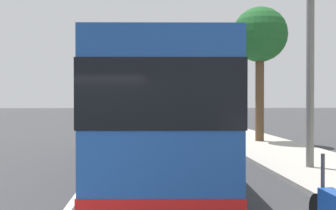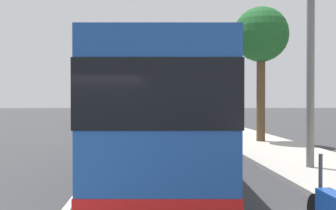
{
  "view_description": "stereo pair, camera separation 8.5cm",
  "coord_description": "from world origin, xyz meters",
  "px_view_note": "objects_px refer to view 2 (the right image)",
  "views": [
    {
      "loc": [
        -3.17,
        -1.44,
        2.07
      ],
      "look_at": [
        8.72,
        -2.19,
        1.94
      ],
      "focal_mm": 41.66,
      "sensor_mm": 36.0,
      "label": 1
    },
    {
      "loc": [
        -3.17,
        -1.53,
        2.07
      ],
      "look_at": [
        8.72,
        -2.19,
        1.94
      ],
      "focal_mm": 41.66,
      "sensor_mm": 36.0,
      "label": 2
    }
  ],
  "objects_px": {
    "car_side_street": "(116,114)",
    "roadside_tree_far_block": "(204,69)",
    "car_far_distant": "(155,114)",
    "coach_bus": "(163,110)",
    "roadside_tree_mid_block": "(261,37)",
    "utility_pole": "(311,44)",
    "car_oncoming": "(116,111)"
  },
  "relations": [
    {
      "from": "roadside_tree_far_block",
      "to": "roadside_tree_mid_block",
      "type": "bearing_deg",
      "value": -178.95
    },
    {
      "from": "car_side_street",
      "to": "roadside_tree_far_block",
      "type": "distance_m",
      "value": 12.17
    },
    {
      "from": "car_far_distant",
      "to": "roadside_tree_far_block",
      "type": "distance_m",
      "value": 7.17
    },
    {
      "from": "car_far_distant",
      "to": "car_side_street",
      "type": "height_order",
      "value": "car_far_distant"
    },
    {
      "from": "coach_bus",
      "to": "car_side_street",
      "type": "bearing_deg",
      "value": 10.04
    },
    {
      "from": "car_side_street",
      "to": "roadside_tree_far_block",
      "type": "relative_size",
      "value": 0.75
    },
    {
      "from": "car_side_street",
      "to": "roadside_tree_far_block",
      "type": "height_order",
      "value": "roadside_tree_far_block"
    },
    {
      "from": "coach_bus",
      "to": "car_oncoming",
      "type": "distance_m",
      "value": 43.31
    },
    {
      "from": "car_side_street",
      "to": "car_oncoming",
      "type": "height_order",
      "value": "car_side_street"
    },
    {
      "from": "car_far_distant",
      "to": "roadside_tree_mid_block",
      "type": "bearing_deg",
      "value": -169.51
    },
    {
      "from": "roadside_tree_far_block",
      "to": "coach_bus",
      "type": "bearing_deg",
      "value": 168.69
    },
    {
      "from": "car_side_street",
      "to": "roadside_tree_mid_block",
      "type": "bearing_deg",
      "value": 17.75
    },
    {
      "from": "car_far_distant",
      "to": "car_oncoming",
      "type": "relative_size",
      "value": 1.04
    },
    {
      "from": "coach_bus",
      "to": "car_far_distant",
      "type": "xyz_separation_m",
      "value": [
        27.5,
        -0.4,
        -1.09
      ]
    },
    {
      "from": "roadside_tree_mid_block",
      "to": "roadside_tree_far_block",
      "type": "height_order",
      "value": "roadside_tree_mid_block"
    },
    {
      "from": "car_far_distant",
      "to": "car_side_street",
      "type": "xyz_separation_m",
      "value": [
        3.75,
        4.16,
        -0.02
      ]
    },
    {
      "from": "coach_bus",
      "to": "utility_pole",
      "type": "relative_size",
      "value": 1.55
    },
    {
      "from": "car_oncoming",
      "to": "roadside_tree_mid_block",
      "type": "relative_size",
      "value": 0.62
    },
    {
      "from": "car_side_street",
      "to": "car_oncoming",
      "type": "xyz_separation_m",
      "value": [
        11.79,
        0.92,
        -0.02
      ]
    },
    {
      "from": "roadside_tree_far_block",
      "to": "utility_pole",
      "type": "xyz_separation_m",
      "value": [
        -23.69,
        0.43,
        -1.17
      ]
    },
    {
      "from": "coach_bus",
      "to": "car_side_street",
      "type": "height_order",
      "value": "coach_bus"
    },
    {
      "from": "car_far_distant",
      "to": "roadside_tree_far_block",
      "type": "relative_size",
      "value": 0.67
    },
    {
      "from": "car_oncoming",
      "to": "utility_pole",
      "type": "relative_size",
      "value": 0.55
    },
    {
      "from": "car_side_street",
      "to": "utility_pole",
      "type": "distance_m",
      "value": 32.52
    },
    {
      "from": "coach_bus",
      "to": "roadside_tree_mid_block",
      "type": "distance_m",
      "value": 9.41
    },
    {
      "from": "coach_bus",
      "to": "car_side_street",
      "type": "xyz_separation_m",
      "value": [
        31.25,
        3.76,
        -1.11
      ]
    },
    {
      "from": "roadside_tree_mid_block",
      "to": "utility_pole",
      "type": "height_order",
      "value": "utility_pole"
    },
    {
      "from": "coach_bus",
      "to": "roadside_tree_far_block",
      "type": "height_order",
      "value": "roadside_tree_far_block"
    },
    {
      "from": "coach_bus",
      "to": "utility_pole",
      "type": "height_order",
      "value": "utility_pole"
    },
    {
      "from": "coach_bus",
      "to": "car_far_distant",
      "type": "height_order",
      "value": "coach_bus"
    },
    {
      "from": "car_far_distant",
      "to": "car_oncoming",
      "type": "height_order",
      "value": "car_far_distant"
    },
    {
      "from": "car_far_distant",
      "to": "roadside_tree_mid_block",
      "type": "distance_m",
      "value": 21.25
    }
  ]
}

